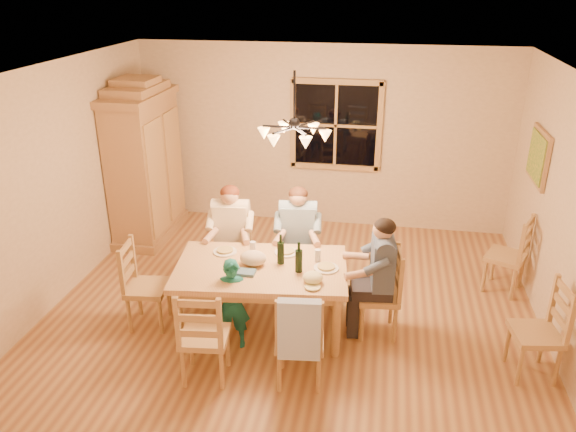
% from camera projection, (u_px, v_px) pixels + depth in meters
% --- Properties ---
extents(floor, '(5.50, 5.50, 0.00)m').
position_uv_depth(floor, '(293.00, 305.00, 6.58)').
color(floor, '#915A35').
rests_on(floor, ground).
extents(ceiling, '(5.50, 5.00, 0.02)m').
position_uv_depth(ceiling, '(295.00, 70.00, 5.51)').
color(ceiling, white).
rests_on(ceiling, wall_back).
extents(wall_back, '(5.50, 0.02, 2.70)m').
position_uv_depth(wall_back, '(322.00, 138.00, 8.31)').
color(wall_back, '#C6AC8C').
rests_on(wall_back, floor).
extents(wall_left, '(0.02, 5.00, 2.70)m').
position_uv_depth(wall_left, '(60.00, 183.00, 6.49)').
color(wall_left, '#C6AC8C').
rests_on(wall_left, floor).
extents(wall_right, '(0.02, 5.00, 2.70)m').
position_uv_depth(wall_right, '(565.00, 216.00, 5.60)').
color(wall_right, '#C6AC8C').
rests_on(wall_right, floor).
extents(window, '(1.30, 0.06, 1.30)m').
position_uv_depth(window, '(336.00, 125.00, 8.16)').
color(window, black).
rests_on(window, wall_back).
extents(painting, '(0.06, 0.78, 0.64)m').
position_uv_depth(painting, '(538.00, 157.00, 6.59)').
color(painting, '#A77B48').
rests_on(painting, wall_right).
extents(chandelier, '(0.77, 0.68, 0.71)m').
position_uv_depth(chandelier, '(294.00, 132.00, 5.76)').
color(chandelier, black).
rests_on(chandelier, ceiling).
extents(armoire, '(0.66, 1.40, 2.30)m').
position_uv_depth(armoire, '(145.00, 166.00, 8.00)').
color(armoire, '#A77B48').
rests_on(armoire, floor).
extents(dining_table, '(1.90, 1.29, 0.76)m').
position_uv_depth(dining_table, '(261.00, 275.00, 5.91)').
color(dining_table, tan).
rests_on(dining_table, floor).
extents(chair_far_left, '(0.49, 0.47, 0.99)m').
position_uv_depth(chair_far_left, '(233.00, 265.00, 6.85)').
color(chair_far_left, '#B0864D').
rests_on(chair_far_left, floor).
extents(chair_far_right, '(0.49, 0.47, 0.99)m').
position_uv_depth(chair_far_right, '(298.00, 267.00, 6.80)').
color(chair_far_right, '#B0864D').
rests_on(chair_far_right, floor).
extents(chair_near_left, '(0.49, 0.47, 0.99)m').
position_uv_depth(chair_near_left, '(205.00, 350.00, 5.30)').
color(chair_near_left, '#B0864D').
rests_on(chair_near_left, floor).
extents(chair_near_right, '(0.49, 0.47, 0.99)m').
position_uv_depth(chair_near_right, '(300.00, 354.00, 5.25)').
color(chair_near_right, '#B0864D').
rests_on(chair_near_right, floor).
extents(chair_end_left, '(0.47, 0.49, 0.99)m').
position_uv_depth(chair_end_left, '(149.00, 300.00, 6.12)').
color(chair_end_left, '#B0864D').
rests_on(chair_end_left, floor).
extents(chair_end_right, '(0.47, 0.49, 0.99)m').
position_uv_depth(chair_end_right, '(377.00, 307.00, 5.98)').
color(chair_end_right, '#B0864D').
rests_on(chair_end_right, floor).
extents(adult_woman, '(0.43, 0.46, 0.87)m').
position_uv_depth(adult_woman, '(231.00, 225.00, 6.63)').
color(adult_woman, beige).
rests_on(adult_woman, floor).
extents(adult_plaid_man, '(0.43, 0.46, 0.87)m').
position_uv_depth(adult_plaid_man, '(298.00, 227.00, 6.59)').
color(adult_plaid_man, '#2D5D7D').
rests_on(adult_plaid_man, floor).
extents(adult_slate_man, '(0.46, 0.43, 0.87)m').
position_uv_depth(adult_slate_man, '(381.00, 263.00, 5.76)').
color(adult_slate_man, '#45546E').
rests_on(adult_slate_man, floor).
extents(towel, '(0.39, 0.14, 0.58)m').
position_uv_depth(towel, '(299.00, 330.00, 4.92)').
color(towel, '#AAC1E7').
rests_on(towel, chair_near_right).
extents(wine_bottle_a, '(0.08, 0.08, 0.33)m').
position_uv_depth(wine_bottle_a, '(281.00, 249.00, 5.87)').
color(wine_bottle_a, black).
rests_on(wine_bottle_a, dining_table).
extents(wine_bottle_b, '(0.08, 0.08, 0.33)m').
position_uv_depth(wine_bottle_b, '(299.00, 257.00, 5.70)').
color(wine_bottle_b, black).
rests_on(wine_bottle_b, dining_table).
extents(plate_woman, '(0.26, 0.26, 0.02)m').
position_uv_depth(plate_woman, '(225.00, 252.00, 6.16)').
color(plate_woman, white).
rests_on(plate_woman, dining_table).
extents(plate_plaid, '(0.26, 0.26, 0.02)m').
position_uv_depth(plate_plaid, '(286.00, 252.00, 6.14)').
color(plate_plaid, white).
rests_on(plate_plaid, dining_table).
extents(plate_slate, '(0.26, 0.26, 0.02)m').
position_uv_depth(plate_slate, '(326.00, 268.00, 5.81)').
color(plate_slate, white).
rests_on(plate_slate, dining_table).
extents(wine_glass_a, '(0.06, 0.06, 0.14)m').
position_uv_depth(wine_glass_a, '(253.00, 248.00, 6.11)').
color(wine_glass_a, silver).
rests_on(wine_glass_a, dining_table).
extents(wine_glass_b, '(0.06, 0.06, 0.14)m').
position_uv_depth(wine_glass_b, '(318.00, 256.00, 5.94)').
color(wine_glass_b, silver).
rests_on(wine_glass_b, dining_table).
extents(cap, '(0.20, 0.20, 0.11)m').
position_uv_depth(cap, '(313.00, 277.00, 5.54)').
color(cap, beige).
rests_on(cap, dining_table).
extents(napkin, '(0.19, 0.16, 0.03)m').
position_uv_depth(napkin, '(246.00, 272.00, 5.71)').
color(napkin, slate).
rests_on(napkin, dining_table).
extents(cloth_bundle, '(0.28, 0.22, 0.15)m').
position_uv_depth(cloth_bundle, '(253.00, 258.00, 5.87)').
color(cloth_bundle, '#C9B192').
rests_on(cloth_bundle, dining_table).
extents(child, '(0.38, 0.28, 0.98)m').
position_uv_depth(child, '(233.00, 304.00, 5.69)').
color(child, '#176965').
rests_on(child, floor).
extents(chair_spare_front, '(0.48, 0.50, 0.99)m').
position_uv_depth(chair_spare_front, '(533.00, 347.00, 5.34)').
color(chair_spare_front, '#B0864D').
rests_on(chair_spare_front, floor).
extents(chair_spare_back, '(0.57, 0.58, 0.99)m').
position_uv_depth(chair_spare_back, '(504.00, 267.00, 6.80)').
color(chair_spare_back, '#B0864D').
rests_on(chair_spare_back, floor).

